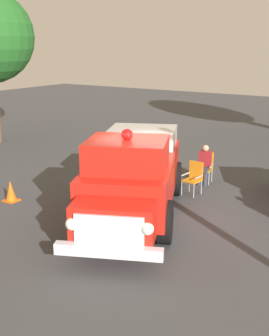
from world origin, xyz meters
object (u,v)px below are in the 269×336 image
object	(u,v)px
lawn_chair_near_truck	(205,165)
spectator_seated	(204,163)
lawn_chair_by_car	(194,176)
vintage_fire_truck	(133,174)
traffic_cone	(11,191)

from	to	relation	value
lawn_chair_near_truck	spectator_seated	distance (m)	0.17
lawn_chair_by_car	lawn_chair_near_truck	bearing A→B (deg)	-80.46
vintage_fire_truck	spectator_seated	xyz separation A→B (m)	(-0.34, -3.83, -0.50)
spectator_seated	traffic_cone	size ratio (longest dim) A/B	2.03
vintage_fire_truck	traffic_cone	bearing A→B (deg)	14.50
vintage_fire_truck	lawn_chair_near_truck	bearing A→B (deg)	-94.59
vintage_fire_truck	traffic_cone	world-z (taller)	vintage_fire_truck
lawn_chair_by_car	spectator_seated	bearing A→B (deg)	-80.66
lawn_chair_by_car	traffic_cone	bearing A→B (deg)	40.00
lawn_chair_by_car	traffic_cone	xyz separation A→B (m)	(4.27, 3.58, -0.28)
lawn_chair_near_truck	lawn_chair_by_car	xyz separation A→B (m)	(-0.22, 1.34, 0.00)
spectator_seated	lawn_chair_by_car	bearing A→B (deg)	99.34
vintage_fire_truck	lawn_chair_by_car	world-z (taller)	vintage_fire_truck
lawn_chair_near_truck	spectator_seated	size ratio (longest dim) A/B	0.79
lawn_chair_near_truck	lawn_chair_by_car	distance (m)	1.36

